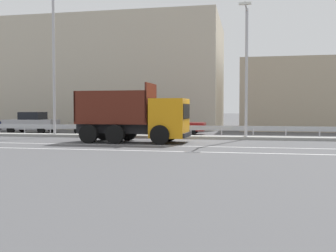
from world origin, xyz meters
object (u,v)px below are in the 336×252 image
(dump_truck, at_px, (146,120))
(street_lamp_1, at_px, (53,58))
(median_road_sign, at_px, (109,117))
(street_lamp_2, at_px, (246,66))
(parked_car_2, at_px, (32,123))
(parked_car_3, at_px, (98,125))
(parked_car_4, at_px, (173,125))

(dump_truck, relative_size, street_lamp_1, 0.65)
(median_road_sign, bearing_deg, street_lamp_2, -1.45)
(parked_car_2, bearing_deg, street_lamp_2, -106.70)
(parked_car_3, xyz_separation_m, parked_car_4, (5.82, 0.20, 0.02))
(parked_car_3, bearing_deg, dump_truck, 40.71)
(parked_car_2, bearing_deg, parked_car_3, -93.54)
(street_lamp_1, relative_size, parked_car_2, 2.36)
(street_lamp_1, distance_m, parked_car_3, 6.21)
(dump_truck, bearing_deg, parked_car_4, 178.90)
(dump_truck, relative_size, parked_car_3, 1.53)
(median_road_sign, height_order, parked_car_3, median_road_sign)
(street_lamp_2, bearing_deg, parked_car_3, 161.26)
(median_road_sign, bearing_deg, parked_car_4, 45.62)
(dump_truck, relative_size, parked_car_4, 1.37)
(dump_truck, distance_m, median_road_sign, 4.88)
(street_lamp_2, height_order, parked_car_4, street_lamp_2)
(parked_car_2, bearing_deg, street_lamp_1, -138.29)
(street_lamp_1, relative_size, parked_car_3, 2.35)
(parked_car_2, relative_size, parked_car_4, 0.89)
(street_lamp_2, height_order, parked_car_2, street_lamp_2)
(street_lamp_2, xyz_separation_m, parked_car_3, (-11.11, 3.77, -3.81))
(street_lamp_1, distance_m, street_lamp_2, 12.88)
(median_road_sign, relative_size, parked_car_2, 0.63)
(median_road_sign, bearing_deg, street_lamp_1, -176.93)
(street_lamp_2, bearing_deg, parked_car_4, 143.12)
(median_road_sign, distance_m, street_lamp_1, 5.55)
(street_lamp_2, height_order, parked_car_3, street_lamp_2)
(dump_truck, xyz_separation_m, parked_car_2, (-11.13, 6.96, -0.44))
(median_road_sign, height_order, parked_car_4, median_road_sign)
(median_road_sign, bearing_deg, dump_truck, -45.36)
(parked_car_4, bearing_deg, street_lamp_1, -62.76)
(parked_car_2, bearing_deg, dump_truck, -126.14)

